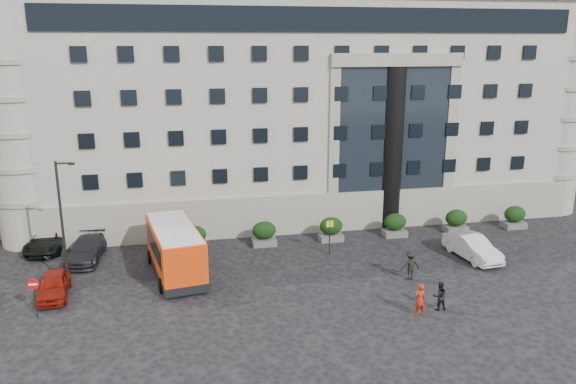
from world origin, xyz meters
name	(u,v)px	position (x,y,z in m)	size (l,w,h in m)	color
ground	(265,290)	(0.00, 0.00, 0.00)	(120.00, 120.00, 0.00)	black
civic_building	(289,104)	(6.00, 22.00, 9.00)	(44.00, 24.00, 18.00)	#9D968B
entrance_column	(391,149)	(12.00, 10.30, 6.50)	(1.80, 1.80, 13.00)	black
hedge_a	(194,238)	(-4.00, 7.80, 0.93)	(1.80, 1.26, 1.84)	#555553
hedge_b	(264,233)	(1.20, 7.80, 0.93)	(1.80, 1.26, 1.84)	#555553
hedge_c	(331,229)	(6.40, 7.80, 0.93)	(1.80, 1.26, 1.84)	#555553
hedge_d	(395,225)	(11.60, 7.80, 0.93)	(1.80, 1.26, 1.84)	#555553
hedge_e	(456,221)	(16.80, 7.80, 0.93)	(1.80, 1.26, 1.84)	#555553
hedge_f	(515,217)	(22.00, 7.80, 0.93)	(1.80, 1.26, 1.84)	#555553
street_lamp	(63,220)	(-11.94, 3.00, 4.37)	(1.16, 0.18, 8.00)	#262628
bus_stop_sign	(330,232)	(5.50, 5.00, 1.73)	(0.50, 0.08, 2.52)	#262628
no_entry_sign	(34,290)	(-13.00, -1.04, 1.65)	(0.64, 0.16, 2.32)	#262628
minibus	(175,248)	(-5.36, 3.59, 1.79)	(3.97, 8.14, 3.25)	#E53C0A
red_truck	(23,210)	(-17.55, 15.98, 1.43)	(2.96, 5.42, 2.79)	maroon
parked_car_a	(53,285)	(-12.58, 1.59, 0.73)	(1.71, 4.26, 1.45)	maroon
parked_car_c	(86,250)	(-11.50, 7.32, 0.76)	(2.12, 5.22, 1.52)	black
parked_car_d	(48,240)	(-14.52, 10.01, 0.74)	(2.46, 5.33, 1.48)	black
white_taxi	(472,247)	(15.18, 2.26, 0.82)	(1.74, 5.00, 1.65)	silver
pedestrian_a	(420,300)	(7.95, -5.00, 0.94)	(0.69, 0.45, 1.89)	#A52510
pedestrian_b	(440,296)	(9.34, -4.58, 0.84)	(0.82, 0.64, 1.68)	black
pedestrian_c	(410,265)	(9.42, -0.25, 0.98)	(1.26, 0.72, 1.95)	black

